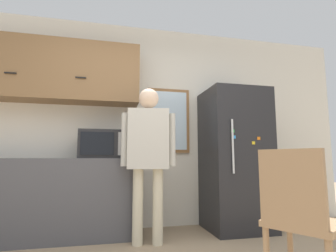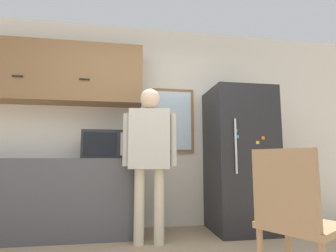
{
  "view_description": "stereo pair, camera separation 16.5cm",
  "coord_description": "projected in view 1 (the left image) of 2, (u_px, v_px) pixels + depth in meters",
  "views": [
    {
      "loc": [
        -0.43,
        -1.41,
        0.87
      ],
      "look_at": [
        0.14,
        1.13,
        1.2
      ],
      "focal_mm": 28.0,
      "sensor_mm": 36.0,
      "label": 1
    },
    {
      "loc": [
        -0.27,
        -1.44,
        0.87
      ],
      "look_at": [
        0.14,
        1.13,
        1.2
      ],
      "focal_mm": 28.0,
      "sensor_mm": 36.0,
      "label": 2
    }
  ],
  "objects": [
    {
      "name": "person",
      "position": [
        148.0,
        147.0,
        2.8
      ],
      "size": [
        0.58,
        0.29,
        1.64
      ],
      "rotation": [
        0.0,
        0.0,
        -0.16
      ],
      "color": "beige",
      "rests_on": "ground_plane"
    },
    {
      "name": "counter",
      "position": [
        41.0,
        199.0,
        2.87
      ],
      "size": [
        2.12,
        0.55,
        0.88
      ],
      "color": "#4C4C51",
      "rests_on": "ground_plane"
    },
    {
      "name": "chair",
      "position": [
        300.0,
        215.0,
        1.66
      ],
      "size": [
        0.58,
        0.58,
        0.94
      ],
      "rotation": [
        0.0,
        0.0,
        2.1
      ],
      "color": "#997551",
      "rests_on": "ground_plane"
    },
    {
      "name": "back_wall",
      "position": [
        142.0,
        124.0,
        3.53
      ],
      "size": [
        6.0,
        0.06,
        2.7
      ],
      "color": "silver",
      "rests_on": "ground_plane"
    },
    {
      "name": "upper_cabinets",
      "position": [
        51.0,
        71.0,
        3.16
      ],
      "size": [
        2.12,
        0.37,
        0.74
      ],
      "color": "olive"
    },
    {
      "name": "microwave",
      "position": [
        102.0,
        145.0,
        3.07
      ],
      "size": [
        0.51,
        0.43,
        0.32
      ],
      "color": "#232326",
      "rests_on": "counter"
    },
    {
      "name": "refrigerator",
      "position": [
        235.0,
        159.0,
        3.35
      ],
      "size": [
        0.76,
        0.72,
        1.76
      ],
      "color": "#232326",
      "rests_on": "ground_plane"
    },
    {
      "name": "window",
      "position": [
        169.0,
        120.0,
        3.58
      ],
      "size": [
        0.58,
        0.05,
        0.88
      ],
      "color": "olive"
    }
  ]
}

